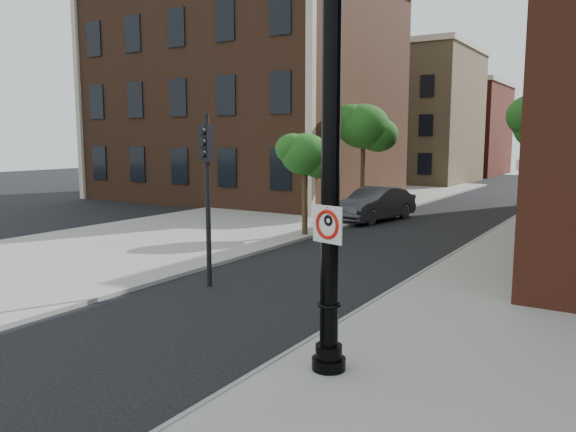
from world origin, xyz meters
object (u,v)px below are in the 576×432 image
Objects in this scene: traffic_signal_right at (537,177)px; parked_car at (375,204)px; lamppost at (330,190)px; traffic_signal_left at (207,172)px; no_parking_sign at (328,224)px.

parked_car is at bearing 124.95° from traffic_signal_right.
lamppost is 10.10m from traffic_signal_right.
traffic_signal_left reaches higher than traffic_signal_right.
lamppost reaches higher than no_parking_sign.
traffic_signal_right reaches higher than parked_car.
traffic_signal_right reaches higher than no_parking_sign.
no_parking_sign reaches higher than parked_car.
traffic_signal_right is at bearing -32.01° from parked_car.
no_parking_sign is at bearing -58.73° from parked_car.
parked_car is 1.07× the size of traffic_signal_left.
lamppost reaches higher than traffic_signal_left.
traffic_signal_left is at bearing -75.07° from parked_car.
lamppost is 1.61× the size of traffic_signal_right.
parked_car is at bearing 124.85° from no_parking_sign.
lamppost reaches higher than traffic_signal_right.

